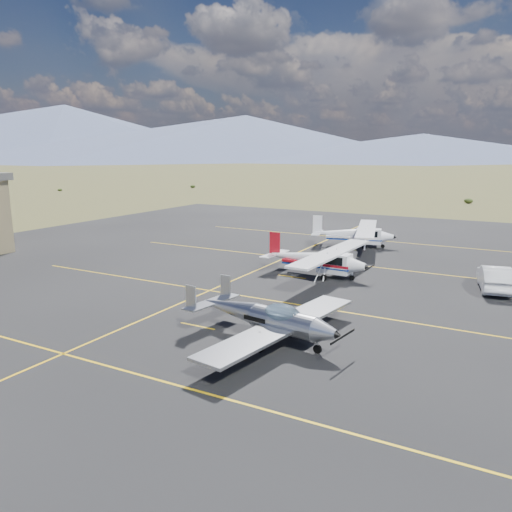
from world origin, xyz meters
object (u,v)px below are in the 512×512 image
Objects in this scene: aircraft_low_wing at (268,318)px; aircraft_plain at (354,234)px; aircraft_cessna at (317,258)px; sedan at (495,278)px.

aircraft_low_wing is 23.60m from aircraft_plain.
aircraft_plain is (-3.54, 23.33, 0.14)m from aircraft_low_wing.
aircraft_cessna is 2.31× the size of sedan.
aircraft_plain is (-1.02, 11.25, -0.01)m from aircraft_cessna.
aircraft_cessna is 11.02m from sedan.
sedan is at bearing 12.19° from aircraft_cessna.
aircraft_cessna is 1.01× the size of aircraft_plain.
aircraft_low_wing is 0.97× the size of aircraft_plain.
aircraft_cessna reaches higher than aircraft_plain.
sedan is (8.34, 13.92, -0.28)m from aircraft_low_wing.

